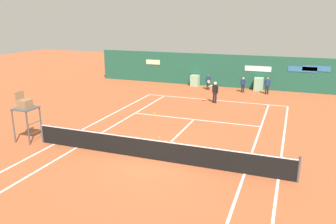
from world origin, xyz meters
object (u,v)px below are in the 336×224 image
Objects in this scene: player_on_baseline at (215,90)px; tennis_ball_by_sideline at (155,113)px; ball_kid_right_post at (243,84)px; umpire_chair at (25,108)px; tennis_ball_near_service_line at (160,137)px; ball_kid_centre_post at (208,81)px; ball_kid_left_post at (267,85)px.

player_on_baseline reaches higher than tennis_ball_by_sideline.
tennis_ball_by_sideline is (-4.40, -8.41, -0.69)m from ball_kid_right_post.
tennis_ball_near_service_line is (6.08, 2.71, -1.69)m from umpire_chair.
player_on_baseline is at bearing 107.71° from ball_kid_centre_post.
ball_kid_right_post is at bearing -7.37° from ball_kid_left_post.
ball_kid_right_post is at bearing -88.45° from player_on_baseline.
ball_kid_centre_post is at bearing -7.37° from ball_kid_left_post.
ball_kid_left_post is 20.37× the size of tennis_ball_near_service_line.
ball_kid_left_post is at bearing 145.75° from umpire_chair.
tennis_ball_by_sideline is at bearing 149.35° from umpire_chair.
tennis_ball_near_service_line is at bearing 90.55° from ball_kid_centre_post.
umpire_chair is 1.83× the size of ball_kid_left_post.
umpire_chair is 18.48m from ball_kid_left_post.
ball_kid_centre_post is at bearing 80.24° from tennis_ball_by_sideline.
ball_kid_right_post reaches higher than tennis_ball_by_sideline.
ball_kid_right_post is (8.46, 15.26, -1.01)m from umpire_chair.
tennis_ball_near_service_line is at bearing 63.68° from ball_kid_left_post.
ball_kid_right_post is 12.79m from tennis_ball_near_service_line.
tennis_ball_by_sideline is (-3.01, -4.07, -0.90)m from player_on_baseline.
tennis_ball_by_sideline is at bearing 45.66° from ball_kid_left_post.
player_on_baseline is at bearing 78.53° from ball_kid_right_post.
ball_kid_left_post is (3.32, 4.35, -0.14)m from player_on_baseline.
ball_kid_left_post reaches higher than tennis_ball_by_sideline.
player_on_baseline is 1.36× the size of ball_kid_centre_post.
ball_kid_left_post is (10.39, 15.26, -0.93)m from umpire_chair.
ball_kid_left_post is at bearing -108.11° from player_on_baseline.
tennis_ball_by_sideline is at bearing 78.16° from ball_kid_centre_post.
player_on_baseline is 5.14m from tennis_ball_by_sideline.
ball_kid_centre_post is 19.32× the size of tennis_ball_by_sideline.
ball_kid_centre_post is (5.50, 15.26, -0.97)m from umpire_chair.
ball_kid_centre_post is 4.89m from ball_kid_left_post.
umpire_chair reaches higher than ball_kid_centre_post.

